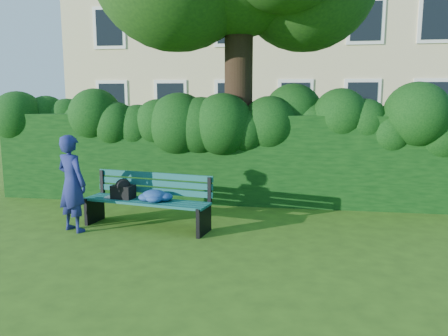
# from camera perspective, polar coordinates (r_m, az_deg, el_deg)

# --- Properties ---
(ground) EXTENTS (80.00, 80.00, 0.00)m
(ground) POSITION_cam_1_polar(r_m,az_deg,el_deg) (7.12, -0.76, -8.35)
(ground) COLOR #335316
(ground) RESTS_ON ground
(apartment_building) EXTENTS (16.00, 8.08, 12.00)m
(apartment_building) POSITION_cam_1_polar(r_m,az_deg,el_deg) (21.06, 6.08, 19.76)
(apartment_building) COLOR beige
(apartment_building) RESTS_ON ground
(hedge) EXTENTS (10.00, 1.00, 1.80)m
(hedge) POSITION_cam_1_polar(r_m,az_deg,el_deg) (9.05, 1.59, 1.30)
(hedge) COLOR black
(hedge) RESTS_ON ground
(park_bench) EXTENTS (2.21, 0.94, 0.89)m
(park_bench) POSITION_cam_1_polar(r_m,az_deg,el_deg) (7.37, -10.11, -3.86)
(park_bench) COLOR #0E4A43
(park_bench) RESTS_ON ground
(man_reading) EXTENTS (0.68, 0.58, 1.57)m
(man_reading) POSITION_cam_1_polar(r_m,az_deg,el_deg) (7.40, -19.25, -1.92)
(man_reading) COLOR navy
(man_reading) RESTS_ON ground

